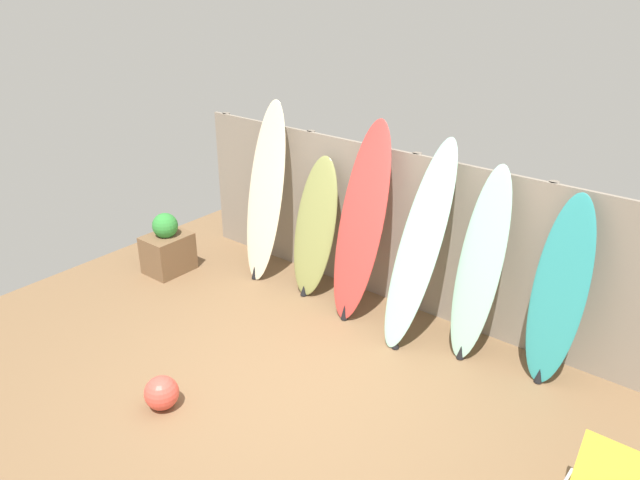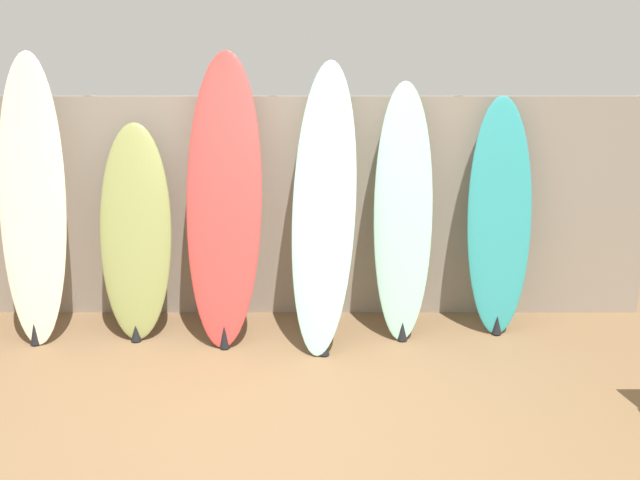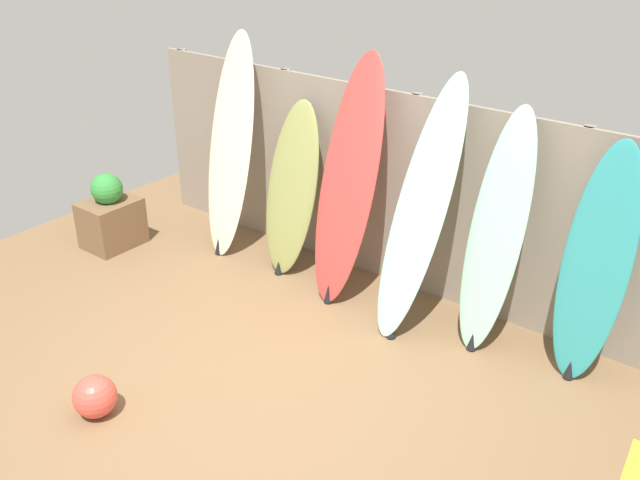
{
  "view_description": "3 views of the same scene",
  "coord_description": "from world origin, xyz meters",
  "px_view_note": "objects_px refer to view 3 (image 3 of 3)",
  "views": [
    {
      "loc": [
        3.15,
        -3.5,
        3.68
      ],
      "look_at": [
        -0.43,
        0.95,
        1.06
      ],
      "focal_mm": 35.0,
      "sensor_mm": 36.0,
      "label": 1
    },
    {
      "loc": [
        0.37,
        -3.6,
        2.32
      ],
      "look_at": [
        0.35,
        0.71,
        1.02
      ],
      "focal_mm": 40.0,
      "sensor_mm": 36.0,
      "label": 2
    },
    {
      "loc": [
        2.95,
        -3.06,
        3.37
      ],
      "look_at": [
        -0.12,
        0.87,
        0.86
      ],
      "focal_mm": 40.0,
      "sensor_mm": 36.0,
      "label": 3
    }
  ],
  "objects_px": {
    "planter_box": "(111,216)",
    "beach_ball": "(95,396)",
    "surfboard_olive_1": "(292,189)",
    "surfboard_teal_5": "(596,267)",
    "surfboard_seafoam_3": "(421,210)",
    "surfboard_red_2": "(348,183)",
    "surfboard_cream_0": "(230,148)",
    "surfboard_seafoam_4": "(496,235)"
  },
  "relations": [
    {
      "from": "surfboard_red_2",
      "to": "surfboard_seafoam_3",
      "type": "height_order",
      "value": "surfboard_red_2"
    },
    {
      "from": "surfboard_seafoam_3",
      "to": "surfboard_teal_5",
      "type": "distance_m",
      "value": 1.37
    },
    {
      "from": "planter_box",
      "to": "beach_ball",
      "type": "relative_size",
      "value": 2.54
    },
    {
      "from": "surfboard_teal_5",
      "to": "surfboard_red_2",
      "type": "bearing_deg",
      "value": -176.04
    },
    {
      "from": "planter_box",
      "to": "surfboard_seafoam_4",
      "type": "bearing_deg",
      "value": 12.02
    },
    {
      "from": "surfboard_seafoam_3",
      "to": "beach_ball",
      "type": "xyz_separation_m",
      "value": [
        -1.13,
        -2.43,
        -0.88
      ]
    },
    {
      "from": "beach_ball",
      "to": "surfboard_red_2",
      "type": "bearing_deg",
      "value": 81.21
    },
    {
      "from": "surfboard_red_2",
      "to": "surfboard_seafoam_3",
      "type": "bearing_deg",
      "value": -3.14
    },
    {
      "from": "surfboard_seafoam_4",
      "to": "surfboard_teal_5",
      "type": "xyz_separation_m",
      "value": [
        0.75,
        0.06,
        -0.06
      ]
    },
    {
      "from": "surfboard_seafoam_4",
      "to": "beach_ball",
      "type": "height_order",
      "value": "surfboard_seafoam_4"
    },
    {
      "from": "surfboard_olive_1",
      "to": "surfboard_seafoam_3",
      "type": "bearing_deg",
      "value": -4.35
    },
    {
      "from": "surfboard_olive_1",
      "to": "surfboard_red_2",
      "type": "distance_m",
      "value": 0.75
    },
    {
      "from": "surfboard_red_2",
      "to": "surfboard_seafoam_4",
      "type": "relative_size",
      "value": 1.12
    },
    {
      "from": "surfboard_seafoam_3",
      "to": "surfboard_teal_5",
      "type": "height_order",
      "value": "surfboard_seafoam_3"
    },
    {
      "from": "surfboard_olive_1",
      "to": "surfboard_teal_5",
      "type": "bearing_deg",
      "value": 1.58
    },
    {
      "from": "surfboard_cream_0",
      "to": "beach_ball",
      "type": "relative_size",
      "value": 6.98
    },
    {
      "from": "surfboard_olive_1",
      "to": "planter_box",
      "type": "distance_m",
      "value": 1.99
    },
    {
      "from": "surfboard_olive_1",
      "to": "surfboard_teal_5",
      "type": "xyz_separation_m",
      "value": [
        2.79,
        0.08,
        0.09
      ]
    },
    {
      "from": "surfboard_teal_5",
      "to": "beach_ball",
      "type": "bearing_deg",
      "value": -133.51
    },
    {
      "from": "surfboard_cream_0",
      "to": "beach_ball",
      "type": "height_order",
      "value": "surfboard_cream_0"
    },
    {
      "from": "surfboard_seafoam_3",
      "to": "surfboard_cream_0",
      "type": "bearing_deg",
      "value": 177.89
    },
    {
      "from": "surfboard_seafoam_3",
      "to": "surfboard_red_2",
      "type": "bearing_deg",
      "value": 176.86
    },
    {
      "from": "surfboard_seafoam_4",
      "to": "planter_box",
      "type": "relative_size",
      "value": 2.47
    },
    {
      "from": "surfboard_seafoam_3",
      "to": "surfboard_seafoam_4",
      "type": "relative_size",
      "value": 1.08
    },
    {
      "from": "surfboard_olive_1",
      "to": "surfboard_seafoam_4",
      "type": "xyz_separation_m",
      "value": [
        2.04,
        0.01,
        0.14
      ]
    },
    {
      "from": "surfboard_teal_5",
      "to": "surfboard_seafoam_3",
      "type": "bearing_deg",
      "value": -172.17
    },
    {
      "from": "surfboard_cream_0",
      "to": "surfboard_seafoam_3",
      "type": "distance_m",
      "value": 2.19
    },
    {
      "from": "surfboard_red_2",
      "to": "beach_ball",
      "type": "bearing_deg",
      "value": -98.79
    },
    {
      "from": "surfboard_cream_0",
      "to": "planter_box",
      "type": "bearing_deg",
      "value": -142.79
    },
    {
      "from": "surfboard_cream_0",
      "to": "surfboard_teal_5",
      "type": "bearing_deg",
      "value": 1.71
    },
    {
      "from": "surfboard_seafoam_3",
      "to": "beach_ball",
      "type": "relative_size",
      "value": 6.76
    },
    {
      "from": "surfboard_teal_5",
      "to": "planter_box",
      "type": "height_order",
      "value": "surfboard_teal_5"
    },
    {
      "from": "surfboard_red_2",
      "to": "planter_box",
      "type": "relative_size",
      "value": 2.76
    },
    {
      "from": "surfboard_red_2",
      "to": "surfboard_seafoam_3",
      "type": "distance_m",
      "value": 0.75
    },
    {
      "from": "beach_ball",
      "to": "surfboard_olive_1",
      "type": "bearing_deg",
      "value": 97.05
    },
    {
      "from": "surfboard_teal_5",
      "to": "planter_box",
      "type": "relative_size",
      "value": 2.33
    },
    {
      "from": "surfboard_olive_1",
      "to": "surfboard_red_2",
      "type": "bearing_deg",
      "value": -5.64
    },
    {
      "from": "surfboard_olive_1",
      "to": "surfboard_seafoam_3",
      "type": "distance_m",
      "value": 1.46
    },
    {
      "from": "surfboard_olive_1",
      "to": "surfboard_teal_5",
      "type": "relative_size",
      "value": 0.9
    },
    {
      "from": "surfboard_teal_5",
      "to": "surfboard_seafoam_4",
      "type": "bearing_deg",
      "value": -175.2
    },
    {
      "from": "surfboard_cream_0",
      "to": "surfboard_seafoam_3",
      "type": "relative_size",
      "value": 1.03
    },
    {
      "from": "surfboard_cream_0",
      "to": "planter_box",
      "type": "xyz_separation_m",
      "value": [
        -1.01,
        -0.77,
        -0.74
      ]
    }
  ]
}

